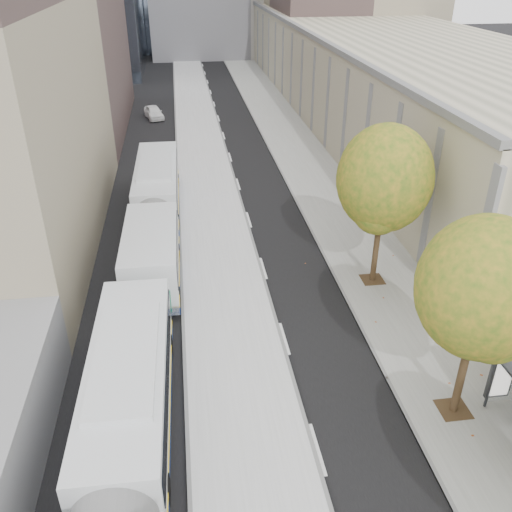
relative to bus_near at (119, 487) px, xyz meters
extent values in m
cube|color=#BABABA|center=(3.93, 24.86, -1.52)|extent=(4.25, 150.00, 0.15)
cube|color=gray|center=(11.93, 24.86, -1.55)|extent=(4.75, 150.00, 0.08)
cube|color=gray|center=(23.31, 53.86, 2.41)|extent=(18.00, 92.00, 8.00)
cylinder|color=#312214|center=(11.41, 2.86, 0.11)|extent=(0.28, 0.28, 3.24)
sphere|color=#2B5C16|center=(11.41, 2.86, 3.67)|extent=(4.20, 4.20, 4.20)
cylinder|color=#312214|center=(11.41, 11.86, 0.17)|extent=(0.28, 0.28, 3.38)
sphere|color=#2B5C16|center=(11.41, 11.86, 3.89)|extent=(4.40, 4.40, 4.40)
cube|color=silver|center=(0.00, 0.01, -0.14)|extent=(2.82, 17.53, 2.91)
cube|color=black|center=(0.00, 0.01, 0.40)|extent=(2.87, 16.83, 1.01)
cube|color=silver|center=(0.59, 18.50, -0.13)|extent=(2.72, 17.53, 2.92)
cube|color=black|center=(0.59, 18.50, 0.40)|extent=(2.78, 16.83, 1.01)
cube|color=#0A6946|center=(0.59, 9.78, -0.47)|extent=(1.85, 0.08, 1.13)
imported|color=white|center=(-0.23, 44.71, -0.97)|extent=(2.31, 3.90, 1.24)
camera|label=1|loc=(2.37, -10.34, 12.83)|focal=38.00mm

